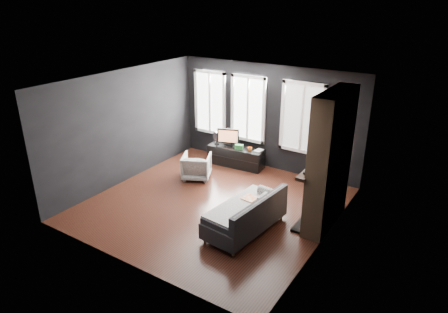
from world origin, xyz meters
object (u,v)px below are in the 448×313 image
Objects in this scene: armchair at (196,165)px; book at (256,146)px; monitor at (228,136)px; media_console at (236,156)px; mantel_vase at (325,152)px; mug at (250,148)px; sofa at (245,212)px.

armchair is 1.65m from book.
armchair is 1.16× the size of monitor.
media_console is at bearing -167.39° from book.
media_console is (0.42, 1.20, -0.08)m from armchair.
monitor is at bearing 160.50° from mantel_vase.
book reaches higher than mug.
mantel_vase reaches higher than mug.
media_console is 12.77× the size of mug.
media_console is 6.25× the size of book.
media_console is at bearing -21.73° from monitor.
mug reaches higher than media_console.
armchair is 0.45× the size of media_console.
sofa is 3.33m from monitor.
mug is at bearing 123.81° from sofa.
book is (0.11, 0.13, 0.06)m from mug.
monitor is 3.21m from mantel_vase.
armchair is 3.43× the size of mantel_vase.
book is at bearing 120.73° from sofa.
sofa is 2.62× the size of armchair.
armchair is 5.80× the size of mug.
sofa is at bearing -121.64° from mantel_vase.
mug is 0.49× the size of book.
mantel_vase is (2.73, -1.05, 1.07)m from media_console.
media_console is (-1.78, 2.59, -0.13)m from sofa.
monitor is (0.16, 1.21, 0.44)m from armchair.
monitor is 5.02× the size of mug.
mantel_vase is at bearing -39.51° from monitor.
mantel_vase reaches higher than media_console.
mug is (0.84, 1.19, 0.24)m from armchair.
sofa is at bearing -62.15° from mug.
armchair is at bearing 153.64° from sofa.
armchair is at bearing -125.76° from book.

